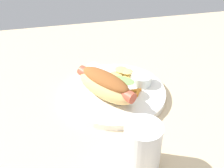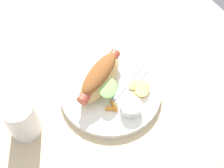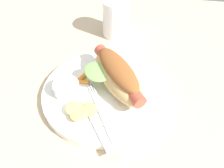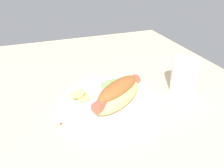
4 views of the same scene
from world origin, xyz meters
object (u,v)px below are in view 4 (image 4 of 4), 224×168
at_px(plate, 108,104).
at_px(hot_dog, 117,93).
at_px(sauce_ramekin, 93,84).
at_px(carrot_garnish, 110,89).
at_px(fork, 84,107).
at_px(chips_pile, 80,95).
at_px(drinking_cup, 184,75).
at_px(knife, 75,106).

relative_size(plate, hot_dog, 1.47).
bearing_deg(sauce_ramekin, carrot_garnish, 58.86).
bearing_deg(plate, fork, -82.31).
height_order(chips_pile, drinking_cup, drinking_cup).
height_order(plate, carrot_garnish, carrot_garnish).
bearing_deg(sauce_ramekin, plate, 13.39).
bearing_deg(sauce_ramekin, fork, -29.31).
bearing_deg(chips_pile, knife, -31.39).
distance_m(fork, knife, 0.02).
xyz_separation_m(carrot_garnish, drinking_cup, (0.05, 0.20, 0.03)).
height_order(plate, chips_pile, chips_pile).
relative_size(knife, drinking_cup, 1.38).
bearing_deg(carrot_garnish, knife, -65.41).
bearing_deg(chips_pile, plate, 59.93).
bearing_deg(carrot_garnish, fork, -55.81).
relative_size(fork, knife, 1.13).
bearing_deg(plate, hot_dog, 35.32).
height_order(fork, chips_pile, chips_pile).
height_order(fork, drinking_cup, drinking_cup).
xyz_separation_m(plate, chips_pile, (-0.04, -0.06, 0.02)).
bearing_deg(knife, carrot_garnish, -7.93).
distance_m(hot_dog, chips_pile, 0.10).
xyz_separation_m(sauce_ramekin, fork, (0.08, -0.05, -0.01)).
relative_size(sauce_ramekin, carrot_garnish, 1.77).
bearing_deg(hot_dog, plate, 90.76).
relative_size(chips_pile, drinking_cup, 0.74).
xyz_separation_m(plate, hot_dog, (0.02, 0.02, 0.04)).
distance_m(hot_dog, knife, 0.11).
bearing_deg(drinking_cup, hot_dog, -83.47).
relative_size(fork, drinking_cup, 1.56).
distance_m(sauce_ramekin, carrot_garnish, 0.05).
distance_m(sauce_ramekin, knife, 0.10).
height_order(hot_dog, sauce_ramekin, hot_dog).
height_order(plate, drinking_cup, drinking_cup).
bearing_deg(fork, chips_pile, 60.28).
relative_size(fork, chips_pile, 2.10).
distance_m(knife, chips_pile, 0.04).
relative_size(carrot_garnish, drinking_cup, 0.30).
bearing_deg(fork, plate, -20.11).
height_order(knife, drinking_cup, drinking_cup).
height_order(hot_dog, carrot_garnish, hot_dog).
height_order(hot_dog, fork, hot_dog).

